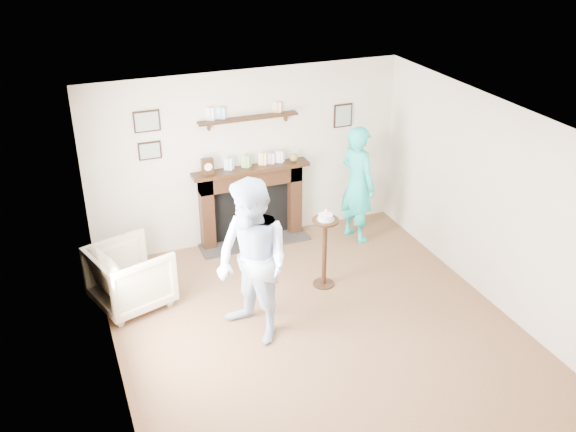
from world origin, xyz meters
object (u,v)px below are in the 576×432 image
at_px(man, 255,334).
at_px(pedestal_table, 325,239).
at_px(armchair, 134,303).
at_px(woman, 355,237).

distance_m(man, pedestal_table, 1.52).
relative_size(armchair, man, 0.45).
relative_size(armchair, pedestal_table, 0.80).
distance_m(armchair, pedestal_table, 2.51).
bearing_deg(armchair, pedestal_table, -118.74).
relative_size(man, pedestal_table, 1.77).
bearing_deg(man, pedestal_table, 98.21).
xyz_separation_m(armchair, man, (1.19, -1.15, 0.00)).
xyz_separation_m(woman, pedestal_table, (-0.96, -1.00, 0.67)).
height_order(armchair, pedestal_table, pedestal_table).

